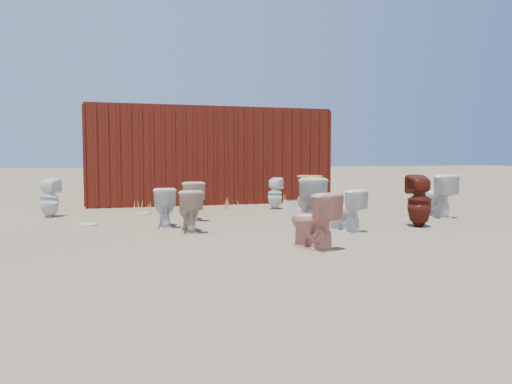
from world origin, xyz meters
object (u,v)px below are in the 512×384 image
object	(u,v)px
shipping_container	(206,156)
toilet_front_maroon	(419,201)
toilet_front_pink	(312,220)
toilet_front_e	(435,196)
toilet_front_c	(344,210)
toilet_front_a	(164,207)
toilet_back_beige_right	(191,201)
toilet_back_yellowlid	(310,201)
loose_tank	(297,209)
toilet_back_a	(49,198)
toilet_back_e	(275,193)
toilet_back_beige_left	(189,211)

from	to	relation	value
shipping_container	toilet_front_maroon	bearing A→B (deg)	-67.20
toilet_front_pink	toilet_front_e	xyz separation A→B (m)	(3.62, 2.43, 0.05)
toilet_front_c	toilet_front_a	bearing A→B (deg)	-45.29
toilet_front_c	toilet_back_beige_right	size ratio (longest dim) A/B	0.92
shipping_container	toilet_back_beige_right	xyz separation A→B (m)	(-1.04, -3.89, -0.84)
toilet_back_beige_right	toilet_front_c	bearing A→B (deg)	134.76
toilet_front_maroon	toilet_back_yellowlid	world-z (taller)	toilet_front_maroon
toilet_front_c	loose_tank	world-z (taller)	toilet_front_c
toilet_front_a	toilet_back_beige_right	world-z (taller)	toilet_back_beige_right
toilet_front_a	toilet_back_a	xyz separation A→B (m)	(-1.99, 1.96, 0.05)
toilet_front_c	toilet_front_e	size ratio (longest dim) A/B	0.80
toilet_back_e	toilet_front_pink	bearing A→B (deg)	115.05
toilet_front_a	toilet_back_beige_right	size ratio (longest dim) A/B	0.91
loose_tank	toilet_back_beige_left	bearing A→B (deg)	-162.22
toilet_front_pink	toilet_back_beige_right	bearing A→B (deg)	-91.23
toilet_front_maroon	toilet_back_a	world-z (taller)	toilet_front_maroon
toilet_front_c	toilet_back_beige_right	world-z (taller)	toilet_back_beige_right
toilet_back_beige_left	loose_tank	distance (m)	2.50
toilet_front_e	toilet_back_beige_right	world-z (taller)	toilet_front_e
loose_tank	toilet_back_beige_right	bearing A→B (deg)	162.73
toilet_front_maroon	toilet_back_a	xyz separation A→B (m)	(-6.07, 3.22, -0.05)
toilet_front_e	toilet_back_yellowlid	world-z (taller)	toilet_front_e
toilet_front_c	toilet_front_e	world-z (taller)	toilet_front_e
toilet_front_e	toilet_front_a	bearing A→B (deg)	-2.48
toilet_front_maroon	toilet_front_e	world-z (taller)	toilet_front_maroon
toilet_front_a	toilet_back_beige_right	xyz separation A→B (m)	(0.57, 0.72, 0.03)
toilet_front_e	toilet_back_beige_right	size ratio (longest dim) A/B	1.15
toilet_front_maroon	shipping_container	bearing A→B (deg)	-54.68
toilet_front_a	toilet_front_e	bearing A→B (deg)	-177.36
toilet_front_e	toilet_back_a	distance (m)	7.50
toilet_front_maroon	toilet_back_e	bearing A→B (deg)	-55.52
shipping_container	toilet_front_maroon	xyz separation A→B (m)	(2.47, -5.87, -0.76)
toilet_front_pink	toilet_back_a	xyz separation A→B (m)	(-3.58, 4.54, 0.02)
shipping_container	toilet_front_pink	distance (m)	7.24
toilet_front_pink	toilet_back_yellowlid	world-z (taller)	toilet_back_yellowlid
toilet_front_pink	toilet_back_beige_right	world-z (taller)	toilet_front_pink
shipping_container	toilet_back_beige_left	world-z (taller)	shipping_container
toilet_front_e	loose_tank	distance (m)	2.73
toilet_back_a	toilet_back_yellowlid	xyz separation A→B (m)	(4.36, -2.57, 0.03)
toilet_front_pink	toilet_front_e	bearing A→B (deg)	-164.49
toilet_back_e	toilet_back_beige_left	bearing A→B (deg)	88.35
shipping_container	toilet_front_e	bearing A→B (deg)	-52.88
toilet_front_a	loose_tank	bearing A→B (deg)	-166.44
toilet_front_a	toilet_back_beige_left	size ratio (longest dim) A/B	1.00
toilet_back_e	toilet_back_a	bearing A→B (deg)	40.68
toilet_front_c	toilet_back_yellowlid	distance (m)	0.79
shipping_container	toilet_back_e	world-z (taller)	shipping_container
toilet_back_beige_right	toilet_back_beige_left	bearing A→B (deg)	79.10
toilet_front_a	toilet_front_e	distance (m)	5.21
toilet_front_maroon	loose_tank	xyz separation A→B (m)	(-1.53, 1.68, -0.26)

